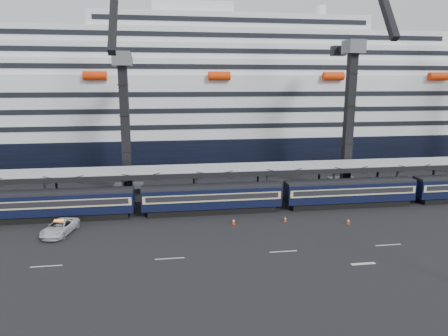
% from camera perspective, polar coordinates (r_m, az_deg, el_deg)
% --- Properties ---
extents(ground, '(260.00, 260.00, 0.00)m').
position_cam_1_polar(ground, '(47.91, 9.42, -9.63)').
color(ground, black).
rests_on(ground, ground).
extents(lane_markings, '(111.00, 4.27, 0.02)m').
position_cam_1_polar(lane_markings, '(46.63, 21.19, -10.92)').
color(lane_markings, beige).
rests_on(lane_markings, ground).
extents(train, '(133.05, 3.00, 4.05)m').
position_cam_1_polar(train, '(55.32, 1.74, -4.07)').
color(train, black).
rests_on(train, ground).
extents(canopy, '(130.00, 6.25, 5.53)m').
position_cam_1_polar(canopy, '(59.32, 5.51, 0.02)').
color(canopy, '#97999F').
rests_on(canopy, ground).
extents(cruise_ship, '(214.09, 28.84, 34.00)m').
position_cam_1_polar(cruise_ship, '(89.39, -0.01, 8.72)').
color(cruise_ship, black).
rests_on(cruise_ship, ground).
extents(crane_dark_near, '(4.50, 17.75, 35.08)m').
position_cam_1_polar(crane_dark_near, '(61.45, -13.99, 6.44)').
color(crane_dark_near, '#4D4F55').
rests_on(crane_dark_near, ground).
extents(crane_dark_mid, '(4.50, 18.24, 39.64)m').
position_cam_1_polar(crane_dark_mid, '(66.68, 17.64, 7.89)').
color(crane_dark_mid, '#4D4F55').
rests_on(crane_dark_mid, ground).
extents(pickup_truck, '(3.96, 6.30, 1.62)m').
position_cam_1_polar(pickup_truck, '(51.55, -22.43, -7.86)').
color(pickup_truck, silver).
rests_on(pickup_truck, ground).
extents(traffic_cone_c, '(0.41, 0.41, 0.83)m').
position_cam_1_polar(traffic_cone_c, '(51.05, 1.38, -7.58)').
color(traffic_cone_c, red).
rests_on(traffic_cone_c, ground).
extents(traffic_cone_d, '(0.36, 0.36, 0.71)m').
position_cam_1_polar(traffic_cone_d, '(52.64, 8.75, -7.18)').
color(traffic_cone_d, red).
rests_on(traffic_cone_d, ground).
extents(traffic_cone_e, '(0.39, 0.39, 0.79)m').
position_cam_1_polar(traffic_cone_e, '(53.56, 17.33, -7.22)').
color(traffic_cone_e, red).
rests_on(traffic_cone_e, ground).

